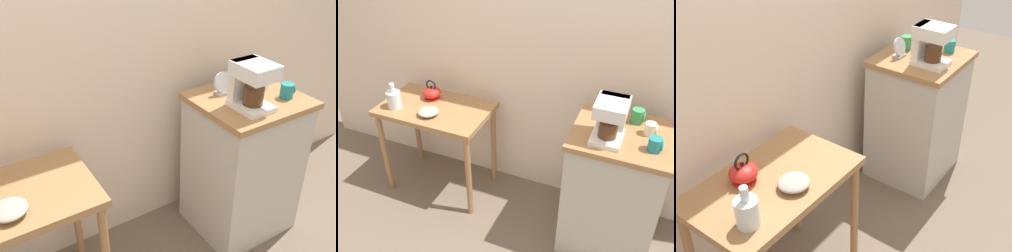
% 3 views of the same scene
% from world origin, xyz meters
% --- Properties ---
extents(ground_plane, '(8.00, 8.00, 0.00)m').
position_xyz_m(ground_plane, '(0.00, 0.00, 0.00)').
color(ground_plane, '#6B5B4C').
extents(back_wall, '(4.40, 0.10, 2.80)m').
position_xyz_m(back_wall, '(0.10, 0.44, 1.40)').
color(back_wall, beige).
rests_on(back_wall, ground_plane).
extents(wooden_table, '(0.84, 0.52, 0.76)m').
position_xyz_m(wooden_table, '(-0.69, 0.07, 0.65)').
color(wooden_table, '#9E7044').
rests_on(wooden_table, ground_plane).
extents(kitchen_counter, '(0.62, 0.55, 0.94)m').
position_xyz_m(kitchen_counter, '(0.71, 0.01, 0.47)').
color(kitchen_counter, '#BCB7AD').
rests_on(kitchen_counter, ground_plane).
extents(bowl_stoneware, '(0.16, 0.16, 0.05)m').
position_xyz_m(bowl_stoneware, '(-0.67, -0.05, 0.79)').
color(bowl_stoneware, '#9E998C').
rests_on(bowl_stoneware, wooden_table).
extents(teakettle, '(0.17, 0.14, 0.16)m').
position_xyz_m(teakettle, '(-0.78, 0.17, 0.82)').
color(teakettle, red).
rests_on(teakettle, wooden_table).
extents(glass_carafe_vase, '(0.10, 0.10, 0.20)m').
position_xyz_m(glass_carafe_vase, '(-0.96, -0.06, 0.84)').
color(glass_carafe_vase, silver).
rests_on(glass_carafe_vase, wooden_table).
extents(coffee_maker, '(0.18, 0.22, 0.26)m').
position_xyz_m(coffee_maker, '(0.62, -0.07, 1.08)').
color(coffee_maker, white).
rests_on(coffee_maker, kitchen_counter).
extents(mug_small_cream, '(0.08, 0.07, 0.08)m').
position_xyz_m(mug_small_cream, '(0.85, 0.06, 0.98)').
color(mug_small_cream, beige).
rests_on(mug_small_cream, kitchen_counter).
extents(mug_tall_green, '(0.08, 0.08, 0.09)m').
position_xyz_m(mug_tall_green, '(0.76, 0.16, 0.98)').
color(mug_tall_green, '#338C4C').
rests_on(mug_tall_green, kitchen_counter).
extents(mug_dark_teal, '(0.08, 0.08, 0.08)m').
position_xyz_m(mug_dark_teal, '(0.89, -0.10, 0.98)').
color(mug_dark_teal, teal).
rests_on(mug_dark_teal, kitchen_counter).
extents(table_clock, '(0.12, 0.06, 0.13)m').
position_xyz_m(table_clock, '(0.60, 0.13, 1.00)').
color(table_clock, '#B2B5BA').
rests_on(table_clock, kitchen_counter).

